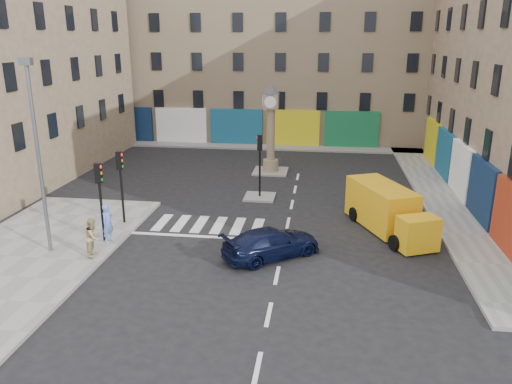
% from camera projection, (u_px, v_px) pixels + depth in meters
% --- Properties ---
extents(ground, '(120.00, 120.00, 0.00)m').
position_uv_depth(ground, '(281.00, 255.00, 22.07)').
color(ground, black).
rests_on(ground, ground).
extents(sidewalk_left, '(7.00, 16.00, 0.15)m').
position_uv_depth(sidewalk_left, '(24.00, 258.00, 21.58)').
color(sidewalk_left, gray).
rests_on(sidewalk_left, ground).
extents(sidewalk_right, '(2.60, 30.00, 0.15)m').
position_uv_depth(sidewalk_right, '(438.00, 194.00, 30.38)').
color(sidewalk_right, gray).
rests_on(sidewalk_right, ground).
extents(sidewalk_far, '(32.00, 2.40, 0.15)m').
position_uv_depth(sidewalk_far, '(258.00, 146.00, 43.56)').
color(sidewalk_far, gray).
rests_on(sidewalk_far, ground).
extents(island_near, '(1.80, 1.80, 0.12)m').
position_uv_depth(island_near, '(260.00, 197.00, 29.88)').
color(island_near, gray).
rests_on(island_near, ground).
extents(island_far, '(2.40, 2.40, 0.12)m').
position_uv_depth(island_far, '(270.00, 171.00, 35.55)').
color(island_far, gray).
rests_on(island_far, ground).
extents(building_far, '(32.00, 10.00, 17.00)m').
position_uv_depth(building_far, '(266.00, 45.00, 46.54)').
color(building_far, '#7D6A53').
rests_on(building_far, ground).
extents(building_left, '(8.00, 20.00, 15.00)m').
position_uv_depth(building_left, '(18.00, 64.00, 33.64)').
color(building_left, '#9B8265').
rests_on(building_left, ground).
extents(traffic_light_left_near, '(0.28, 0.22, 3.70)m').
position_uv_depth(traffic_light_left_near, '(100.00, 190.00, 22.55)').
color(traffic_light_left_near, black).
rests_on(traffic_light_left_near, sidewalk_left).
extents(traffic_light_left_far, '(0.28, 0.22, 3.70)m').
position_uv_depth(traffic_light_left_far, '(121.00, 176.00, 24.82)').
color(traffic_light_left_far, black).
rests_on(traffic_light_left_far, sidewalk_left).
extents(traffic_light_island, '(0.28, 0.22, 3.70)m').
position_uv_depth(traffic_light_island, '(260.00, 156.00, 29.12)').
color(traffic_light_island, black).
rests_on(traffic_light_island, island_near).
extents(lamp_post, '(0.50, 0.25, 8.30)m').
position_uv_depth(lamp_post, '(37.00, 148.00, 20.83)').
color(lamp_post, '#595B60').
rests_on(lamp_post, sidewalk_left).
extents(clock_pillar, '(1.20, 1.20, 6.10)m').
position_uv_depth(clock_pillar, '(271.00, 123.00, 34.51)').
color(clock_pillar, '#9B8265').
rests_on(clock_pillar, island_far).
extents(navy_sedan, '(4.64, 4.16, 1.30)m').
position_uv_depth(navy_sedan, '(272.00, 243.00, 21.71)').
color(navy_sedan, black).
rests_on(navy_sedan, ground).
extents(yellow_van, '(4.04, 6.19, 2.18)m').
position_uv_depth(yellow_van, '(387.00, 210.00, 24.58)').
color(yellow_van, '#F0AA14').
rests_on(yellow_van, ground).
extents(pedestrian_blue, '(0.60, 0.76, 1.82)m').
position_uv_depth(pedestrian_blue, '(108.00, 223.00, 22.85)').
color(pedestrian_blue, '#5E84D7').
rests_on(pedestrian_blue, sidewalk_left).
extents(pedestrian_tan, '(0.72, 0.88, 1.72)m').
position_uv_depth(pedestrian_tan, '(93.00, 237.00, 21.42)').
color(pedestrian_tan, tan).
rests_on(pedestrian_tan, sidewalk_left).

